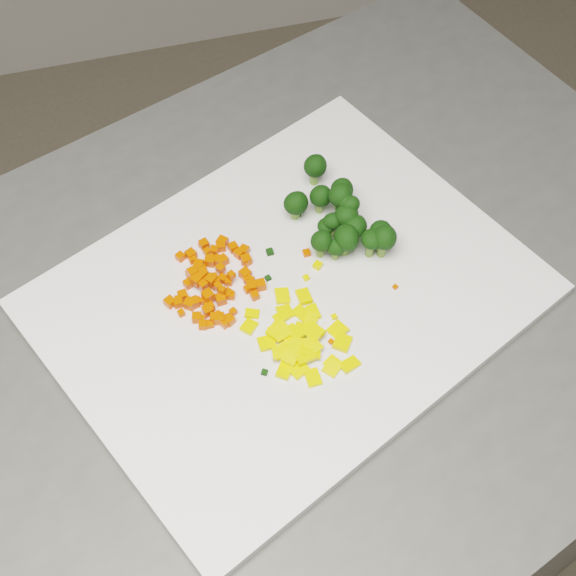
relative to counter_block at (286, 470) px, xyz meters
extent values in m
cube|color=#484845|center=(0.00, 0.00, 0.00)|extent=(1.13, 0.96, 0.90)
cube|color=white|center=(0.01, 0.01, 0.46)|extent=(0.57, 0.52, 0.01)
cube|color=#E43902|center=(-0.08, 0.01, 0.47)|extent=(0.01, 0.01, 0.01)
cube|color=#E43902|center=(-0.03, 0.04, 0.47)|extent=(0.01, 0.01, 0.01)
cube|color=#E43902|center=(-0.02, 0.02, 0.47)|extent=(0.01, 0.01, 0.01)
cube|color=#E43902|center=(-0.05, 0.08, 0.47)|extent=(0.01, 0.01, 0.01)
cube|color=#E43902|center=(-0.06, 0.04, 0.47)|extent=(0.01, 0.01, 0.01)
cube|color=#E43902|center=(-0.05, 0.04, 0.47)|extent=(0.01, 0.01, 0.01)
cube|color=#E43902|center=(-0.08, 0.08, 0.47)|extent=(0.01, 0.01, 0.01)
cube|color=#E43902|center=(-0.06, -0.01, 0.47)|extent=(0.01, 0.01, 0.01)
cube|color=#E43902|center=(-0.06, 0.08, 0.47)|extent=(0.01, 0.01, 0.01)
cube|color=#E43902|center=(-0.10, 0.02, 0.47)|extent=(0.01, 0.01, 0.01)
cube|color=#E43902|center=(-0.05, 0.02, 0.47)|extent=(0.01, 0.01, 0.01)
cube|color=#E43902|center=(-0.05, 0.09, 0.47)|extent=(0.01, 0.01, 0.01)
cube|color=#E43902|center=(-0.03, 0.01, 0.47)|extent=(0.01, 0.01, 0.01)
cube|color=#E43902|center=(-0.03, 0.06, 0.47)|extent=(0.01, 0.01, 0.01)
cube|color=#E43902|center=(-0.07, 0.09, 0.47)|extent=(0.01, 0.01, 0.01)
cube|color=#E43902|center=(-0.03, 0.02, 0.47)|extent=(0.01, 0.01, 0.01)
cube|color=#E43902|center=(-0.09, 0.02, 0.47)|extent=(0.01, 0.01, 0.01)
cube|color=#E43902|center=(-0.05, 0.00, 0.47)|extent=(0.01, 0.01, 0.01)
cube|color=#E43902|center=(-0.07, 0.04, 0.47)|extent=(0.01, 0.01, 0.01)
cube|color=#E43902|center=(-0.09, 0.08, 0.47)|extent=(0.01, 0.01, 0.01)
cube|color=#E43902|center=(-0.09, 0.00, 0.47)|extent=(0.01, 0.01, 0.01)
cube|color=#E43902|center=(-0.08, 0.04, 0.48)|extent=(0.01, 0.01, 0.01)
cube|color=#E43902|center=(-0.06, -0.01, 0.47)|extent=(0.01, 0.01, 0.01)
cube|color=#E43902|center=(-0.03, 0.03, 0.47)|extent=(0.01, 0.01, 0.01)
cube|color=#E43902|center=(-0.06, 0.07, 0.47)|extent=(0.01, 0.01, 0.01)
cube|color=#E43902|center=(-0.09, 0.04, 0.47)|extent=(0.01, 0.01, 0.01)
cube|color=#E43902|center=(-0.04, 0.08, 0.47)|extent=(0.01, 0.01, 0.01)
cube|color=#E43902|center=(-0.06, 0.04, 0.47)|extent=(0.01, 0.01, 0.01)
cube|color=#E43902|center=(-0.08, 0.05, 0.47)|extent=(0.01, 0.01, 0.01)
cube|color=#E43902|center=(-0.05, 0.04, 0.47)|extent=(0.01, 0.01, 0.01)
cube|color=#E43902|center=(-0.07, 0.06, 0.47)|extent=(0.01, 0.01, 0.01)
cube|color=#E43902|center=(-0.03, 0.02, 0.47)|extent=(0.01, 0.01, 0.01)
cube|color=#E43902|center=(-0.08, 0.07, 0.47)|extent=(0.01, 0.01, 0.01)
cube|color=#E43902|center=(-0.09, 0.00, 0.47)|extent=(0.01, 0.01, 0.01)
cube|color=#E43902|center=(-0.07, 0.00, 0.47)|extent=(0.01, 0.01, 0.01)
cube|color=#E43902|center=(-0.06, -0.01, 0.47)|extent=(0.01, 0.01, 0.01)
cube|color=#E43902|center=(-0.09, 0.02, 0.47)|extent=(0.01, 0.01, 0.01)
cube|color=#E43902|center=(-0.08, 0.06, 0.47)|extent=(0.01, 0.01, 0.01)
cube|color=#E43902|center=(-0.05, 0.02, 0.47)|extent=(0.01, 0.01, 0.01)
cube|color=#E43902|center=(-0.07, 0.05, 0.48)|extent=(0.01, 0.01, 0.01)
cube|color=#E43902|center=(-0.08, 0.05, 0.48)|extent=(0.01, 0.01, 0.01)
cube|color=#E43902|center=(-0.11, 0.03, 0.47)|extent=(0.01, 0.01, 0.01)
cube|color=#E43902|center=(-0.10, 0.01, 0.47)|extent=(0.01, 0.01, 0.01)
cube|color=#E43902|center=(-0.05, 0.04, 0.47)|extent=(0.01, 0.01, 0.01)
cube|color=#E43902|center=(-0.03, 0.06, 0.47)|extent=(0.01, 0.01, 0.01)
cube|color=#E43902|center=(-0.09, -0.01, 0.47)|extent=(0.01, 0.01, 0.01)
cube|color=#E43902|center=(-0.05, 0.06, 0.47)|extent=(0.01, 0.01, 0.01)
cube|color=#E43902|center=(-0.06, 0.02, 0.47)|extent=(0.01, 0.01, 0.01)
cube|color=#E43902|center=(-0.08, 0.06, 0.47)|extent=(0.01, 0.01, 0.01)
cube|color=#E43902|center=(-0.06, 0.07, 0.47)|extent=(0.01, 0.01, 0.01)
cube|color=#E43902|center=(-0.05, 0.02, 0.47)|extent=(0.01, 0.01, 0.01)
cube|color=#E43902|center=(-0.08, 0.02, 0.47)|extent=(0.01, 0.01, 0.01)
cube|color=#E43902|center=(-0.09, 0.02, 0.47)|extent=(0.01, 0.01, 0.01)
cube|color=#E43902|center=(-0.07, 0.06, 0.47)|extent=(0.01, 0.01, 0.01)
cube|color=#E43902|center=(-0.08, 0.03, 0.47)|extent=(0.01, 0.01, 0.01)
cube|color=#E43902|center=(-0.03, 0.07, 0.47)|extent=(0.01, 0.01, 0.01)
cube|color=#E43902|center=(-0.06, 0.08, 0.47)|extent=(0.01, 0.01, 0.01)
cube|color=#E43902|center=(-0.07, 0.04, 0.47)|extent=(0.01, 0.01, 0.01)
cube|color=#E43902|center=(-0.10, 0.03, 0.47)|extent=(0.01, 0.01, 0.01)
cube|color=#E43902|center=(-0.07, 0.00, 0.47)|extent=(0.01, 0.01, 0.01)
cube|color=#E43902|center=(-0.06, 0.07, 0.47)|extent=(0.01, 0.01, 0.01)
cube|color=#E43902|center=(-0.06, 0.04, 0.47)|extent=(0.01, 0.01, 0.01)
cube|color=#E43902|center=(-0.06, 0.02, 0.48)|extent=(0.01, 0.01, 0.01)
cube|color=#E43902|center=(-0.07, 0.02, 0.47)|extent=(0.01, 0.01, 0.01)
cube|color=#E43902|center=(-0.05, 0.05, 0.47)|extent=(0.01, 0.01, 0.01)
cube|color=#E43902|center=(-0.07, 0.01, 0.47)|extent=(0.01, 0.01, 0.01)
cube|color=#E43902|center=(-0.03, 0.07, 0.47)|extent=(0.01, 0.01, 0.01)
cube|color=#E43902|center=(-0.08, 0.02, 0.47)|extent=(0.01, 0.01, 0.01)
cube|color=#E43902|center=(-0.03, 0.04, 0.47)|extent=(0.01, 0.01, 0.01)
cube|color=#E43902|center=(-0.03, 0.07, 0.47)|extent=(0.01, 0.01, 0.01)
cube|color=#E43902|center=(-0.10, 0.03, 0.47)|extent=(0.01, 0.01, 0.01)
cube|color=#E43902|center=(-0.06, 0.03, 0.47)|extent=(0.01, 0.01, 0.01)
cube|color=#E43902|center=(-0.08, 0.06, 0.47)|extent=(0.01, 0.01, 0.01)
cube|color=#E43902|center=(-0.07, 0.00, 0.47)|extent=(0.01, 0.01, 0.01)
cube|color=#E43902|center=(-0.06, 0.09, 0.47)|extent=(0.01, 0.01, 0.01)
cube|color=#E43902|center=(-0.05, 0.06, 0.47)|extent=(0.01, 0.01, 0.01)
cube|color=yellow|center=(-0.01, -0.05, 0.46)|extent=(0.02, 0.02, 0.01)
cube|color=yellow|center=(0.00, -0.06, 0.47)|extent=(0.02, 0.02, 0.01)
cube|color=yellow|center=(0.01, -0.02, 0.46)|extent=(0.02, 0.02, 0.01)
cube|color=yellow|center=(-0.03, -0.04, 0.46)|extent=(0.02, 0.02, 0.01)
cube|color=yellow|center=(0.02, -0.03, 0.46)|extent=(0.02, 0.02, 0.01)
cube|color=yellow|center=(0.04, -0.06, 0.46)|extent=(0.02, 0.02, 0.01)
cube|color=yellow|center=(0.00, -0.05, 0.47)|extent=(0.02, 0.02, 0.00)
cube|color=yellow|center=(0.02, -0.02, 0.46)|extent=(0.01, 0.02, 0.01)
cube|color=yellow|center=(0.00, -0.01, 0.46)|extent=(0.02, 0.02, 0.01)
cube|color=yellow|center=(-0.01, -0.04, 0.47)|extent=(0.02, 0.02, 0.01)
cube|color=yellow|center=(0.04, -0.05, 0.46)|extent=(0.02, 0.02, 0.01)
cube|color=yellow|center=(0.03, -0.08, 0.46)|extent=(0.02, 0.02, 0.01)
cube|color=yellow|center=(-0.01, -0.05, 0.46)|extent=(0.01, 0.02, 0.01)
cube|color=yellow|center=(0.01, -0.06, 0.47)|extent=(0.02, 0.02, 0.01)
cube|color=yellow|center=(0.00, -0.04, 0.47)|extent=(0.02, 0.02, 0.01)
cube|color=yellow|center=(-0.02, -0.06, 0.47)|extent=(0.02, 0.01, 0.01)
cube|color=yellow|center=(0.01, -0.04, 0.46)|extent=(0.02, 0.02, 0.01)
cube|color=yellow|center=(0.02, -0.08, 0.46)|extent=(0.02, 0.02, 0.01)
cube|color=yellow|center=(-0.02, -0.07, 0.46)|extent=(0.02, 0.02, 0.01)
cube|color=yellow|center=(-0.01, -0.08, 0.46)|extent=(0.02, 0.02, 0.01)
cube|color=yellow|center=(-0.01, -0.07, 0.47)|extent=(0.02, 0.02, 0.01)
cube|color=yellow|center=(0.02, 0.00, 0.46)|extent=(0.01, 0.02, 0.01)
cube|color=yellow|center=(0.01, -0.06, 0.47)|extent=(0.02, 0.02, 0.01)
cube|color=yellow|center=(-0.03, 0.00, 0.46)|extent=(0.02, 0.02, 0.01)
cube|color=yellow|center=(0.00, -0.09, 0.46)|extent=(0.01, 0.02, 0.00)
cube|color=yellow|center=(0.02, -0.04, 0.47)|extent=(0.02, 0.03, 0.01)
cube|color=yellow|center=(0.00, -0.07, 0.47)|extent=(0.02, 0.02, 0.01)
cube|color=yellow|center=(0.04, -0.08, 0.46)|extent=(0.02, 0.02, 0.01)
cube|color=yellow|center=(-0.02, -0.03, 0.47)|extent=(0.02, 0.02, 0.00)
cube|color=yellow|center=(-0.02, -0.03, 0.46)|extent=(0.02, 0.01, 0.01)
cube|color=yellow|center=(-0.04, -0.02, 0.46)|extent=(0.02, 0.02, 0.01)
cube|color=yellow|center=(-0.01, -0.05, 0.46)|extent=(0.02, 0.02, 0.01)
cube|color=yellow|center=(-0.01, -0.02, 0.46)|extent=(0.02, 0.02, 0.01)
cube|color=yellow|center=(0.00, 0.01, 0.46)|extent=(0.02, 0.02, 0.01)
cube|color=black|center=(0.00, 0.06, 0.46)|extent=(0.01, 0.01, 0.00)
cube|color=black|center=(-0.04, -0.07, 0.46)|extent=(0.01, 0.01, 0.00)
cube|color=#E43902|center=(0.03, -0.06, 0.46)|extent=(0.01, 0.01, 0.00)
cube|color=#E43902|center=(0.11, -0.01, 0.46)|extent=(0.01, 0.01, 0.00)
cube|color=black|center=(-0.01, 0.03, 0.46)|extent=(0.01, 0.01, 0.00)
cube|color=#E43902|center=(-0.08, -0.01, 0.47)|extent=(0.01, 0.01, 0.01)
cube|color=yellow|center=(0.03, 0.02, 0.46)|extent=(0.01, 0.01, 0.00)
cube|color=yellow|center=(0.04, -0.03, 0.46)|extent=(0.01, 0.01, 0.00)
cube|color=black|center=(0.04, 0.10, 0.46)|extent=(0.01, 0.01, 0.00)
cube|color=yellow|center=(0.04, 0.03, 0.47)|extent=(0.01, 0.01, 0.01)
cube|color=#E43902|center=(0.04, 0.05, 0.46)|extent=(0.01, 0.01, 0.01)
camera|label=1|loc=(-0.11, -0.42, 1.14)|focal=50.00mm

